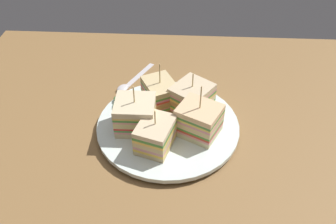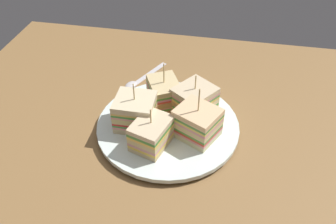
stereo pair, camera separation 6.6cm
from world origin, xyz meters
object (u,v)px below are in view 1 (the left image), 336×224
object	(u,v)px
sandwich_wedge_2	(156,135)
spoon	(128,84)
sandwich_wedge_4	(192,99)
plate	(168,126)
sandwich_wedge_1	(136,115)
sandwich_wedge_3	(199,120)
sandwich_wedge_0	(160,94)

from	to	relation	value
sandwich_wedge_2	spoon	distance (cm)	22.10
sandwich_wedge_2	sandwich_wedge_4	bearing A→B (deg)	-14.74
plate	sandwich_wedge_2	world-z (taller)	sandwich_wedge_2
plate	sandwich_wedge_1	distance (cm)	7.22
sandwich_wedge_1	spoon	world-z (taller)	sandwich_wedge_1
sandwich_wedge_4	sandwich_wedge_2	bearing A→B (deg)	3.92
sandwich_wedge_1	sandwich_wedge_3	distance (cm)	11.92
sandwich_wedge_2	plate	bearing A→B (deg)	-0.30
sandwich_wedge_4	sandwich_wedge_1	bearing A→B (deg)	-26.39
sandwich_wedge_3	spoon	bearing A→B (deg)	-18.57
sandwich_wedge_3	sandwich_wedge_4	bearing A→B (deg)	-50.78
spoon	sandwich_wedge_3	bearing A→B (deg)	71.48
sandwich_wedge_4	sandwich_wedge_0	bearing A→B (deg)	-68.06
sandwich_wedge_2	spoon	bearing A→B (deg)	39.56
sandwich_wedge_3	sandwich_wedge_4	world-z (taller)	sandwich_wedge_3
spoon	plate	bearing A→B (deg)	62.37
sandwich_wedge_0	spoon	bearing A→B (deg)	-163.25
plate	sandwich_wedge_2	size ratio (longest dim) A/B	3.16
sandwich_wedge_0	sandwich_wedge_1	distance (cm)	8.23
sandwich_wedge_0	sandwich_wedge_3	xyz separation A→B (cm)	(7.77, -7.89, 0.26)
sandwich_wedge_1	plate	bearing A→B (deg)	11.07
sandwich_wedge_3	sandwich_wedge_4	size ratio (longest dim) A/B	1.10
sandwich_wedge_0	spoon	distance (cm)	12.37
plate	sandwich_wedge_2	xyz separation A→B (cm)	(-1.89, -5.89, 3.29)
sandwich_wedge_3	sandwich_wedge_1	bearing A→B (deg)	23.35
sandwich_wedge_0	sandwich_wedge_3	world-z (taller)	sandwich_wedge_3
sandwich_wedge_0	sandwich_wedge_3	bearing A→B (deg)	17.17
sandwich_wedge_2	sandwich_wedge_1	bearing A→B (deg)	59.37
plate	sandwich_wedge_4	size ratio (longest dim) A/B	2.82
plate	spoon	distance (cm)	17.47
sandwich_wedge_1	sandwich_wedge_2	bearing A→B (deg)	-48.62
sandwich_wedge_3	spoon	distance (cm)	23.17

